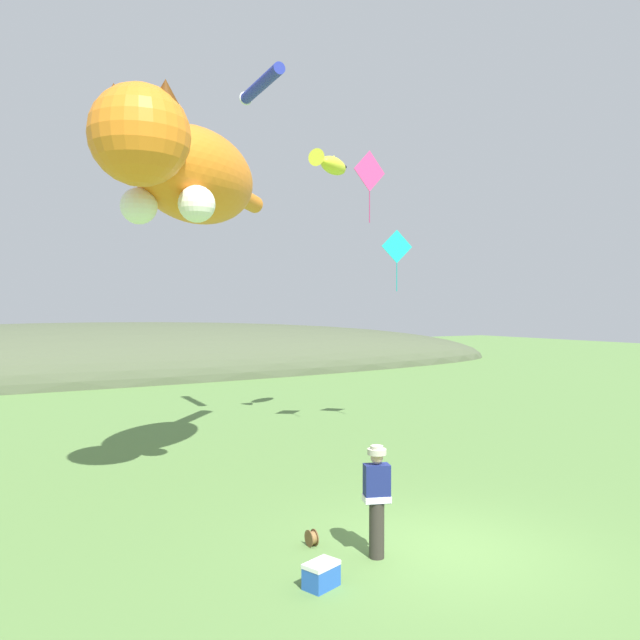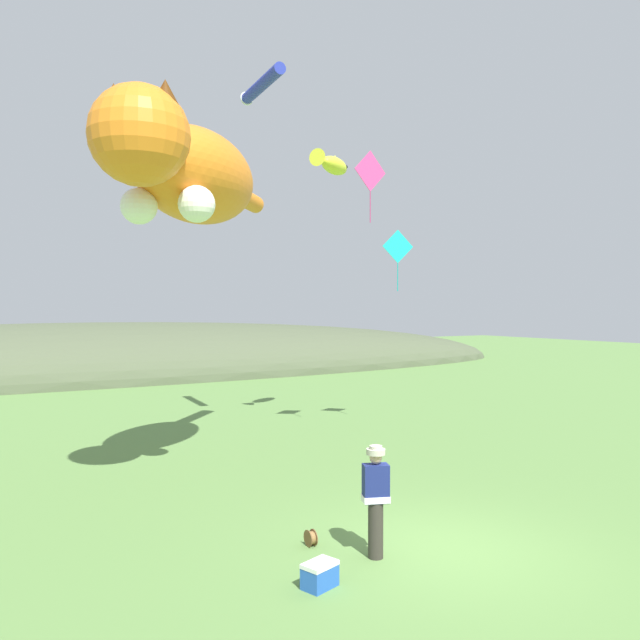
{
  "view_description": "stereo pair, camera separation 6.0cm",
  "coord_description": "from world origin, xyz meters",
  "px_view_note": "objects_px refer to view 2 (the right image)",
  "views": [
    {
      "loc": [
        -6.8,
        -7.74,
        3.93
      ],
      "look_at": [
        0.0,
        4.0,
        3.68
      ],
      "focal_mm": 35.0,
      "sensor_mm": 36.0,
      "label": 1
    },
    {
      "loc": [
        -6.75,
        -7.77,
        3.93
      ],
      "look_at": [
        0.0,
        4.0,
        3.68
      ],
      "focal_mm": 35.0,
      "sensor_mm": 36.0,
      "label": 2
    }
  ],
  "objects_px": {
    "kite_tube_streamer": "(262,85)",
    "kite_giant_cat": "(186,172)",
    "picnic_cooler": "(320,575)",
    "kite_diamond_pink": "(370,172)",
    "kite_diamond_teal": "(398,247)",
    "festival_attendant": "(376,498)",
    "kite_fish_windsock": "(331,164)",
    "kite_spool": "(311,538)"
  },
  "relations": [
    {
      "from": "kite_tube_streamer",
      "to": "kite_giant_cat",
      "type": "bearing_deg",
      "value": -132.82
    },
    {
      "from": "picnic_cooler",
      "to": "kite_tube_streamer",
      "type": "xyz_separation_m",
      "value": [
        3.61,
        9.86,
        10.56
      ]
    },
    {
      "from": "picnic_cooler",
      "to": "kite_giant_cat",
      "type": "xyz_separation_m",
      "value": [
        -0.0,
        5.95,
        6.78
      ]
    },
    {
      "from": "kite_diamond_pink",
      "to": "kite_diamond_teal",
      "type": "xyz_separation_m",
      "value": [
        1.87,
        1.17,
        -1.99
      ]
    },
    {
      "from": "picnic_cooler",
      "to": "kite_diamond_pink",
      "type": "xyz_separation_m",
      "value": [
        5.94,
        7.43,
        7.72
      ]
    },
    {
      "from": "festival_attendant",
      "to": "kite_diamond_pink",
      "type": "height_order",
      "value": "kite_diamond_pink"
    },
    {
      "from": "picnic_cooler",
      "to": "kite_fish_windsock",
      "type": "bearing_deg",
      "value": 58.35
    },
    {
      "from": "picnic_cooler",
      "to": "kite_diamond_teal",
      "type": "xyz_separation_m",
      "value": [
        7.82,
        8.6,
        5.73
      ]
    },
    {
      "from": "kite_spool",
      "to": "picnic_cooler",
      "type": "distance_m",
      "value": 1.53
    },
    {
      "from": "kite_giant_cat",
      "to": "kite_diamond_teal",
      "type": "distance_m",
      "value": 8.32
    },
    {
      "from": "festival_attendant",
      "to": "kite_diamond_pink",
      "type": "distance_m",
      "value": 10.88
    },
    {
      "from": "kite_spool",
      "to": "kite_diamond_pink",
      "type": "bearing_deg",
      "value": 48.63
    },
    {
      "from": "festival_attendant",
      "to": "kite_giant_cat",
      "type": "bearing_deg",
      "value": 103.23
    },
    {
      "from": "kite_diamond_pink",
      "to": "kite_spool",
      "type": "bearing_deg",
      "value": -131.37
    },
    {
      "from": "kite_diamond_teal",
      "to": "kite_giant_cat",
      "type": "bearing_deg",
      "value": -161.31
    },
    {
      "from": "kite_diamond_pink",
      "to": "kite_diamond_teal",
      "type": "distance_m",
      "value": 2.97
    },
    {
      "from": "kite_spool",
      "to": "kite_tube_streamer",
      "type": "distance_m",
      "value": 13.89
    },
    {
      "from": "picnic_cooler",
      "to": "kite_diamond_pink",
      "type": "bearing_deg",
      "value": 51.35
    },
    {
      "from": "kite_spool",
      "to": "kite_diamond_teal",
      "type": "relative_size",
      "value": 0.14
    },
    {
      "from": "picnic_cooler",
      "to": "kite_diamond_teal",
      "type": "height_order",
      "value": "kite_diamond_teal"
    },
    {
      "from": "kite_giant_cat",
      "to": "kite_diamond_teal",
      "type": "xyz_separation_m",
      "value": [
        7.82,
        2.64,
        -1.06
      ]
    },
    {
      "from": "kite_fish_windsock",
      "to": "kite_tube_streamer",
      "type": "relative_size",
      "value": 0.71
    },
    {
      "from": "kite_tube_streamer",
      "to": "kite_diamond_pink",
      "type": "bearing_deg",
      "value": -46.13
    },
    {
      "from": "picnic_cooler",
      "to": "kite_giant_cat",
      "type": "relative_size",
      "value": 0.09
    },
    {
      "from": "festival_attendant",
      "to": "kite_tube_streamer",
      "type": "distance_m",
      "value": 13.76
    },
    {
      "from": "festival_attendant",
      "to": "kite_spool",
      "type": "distance_m",
      "value": 1.4
    },
    {
      "from": "kite_fish_windsock",
      "to": "kite_diamond_pink",
      "type": "distance_m",
      "value": 2.74
    },
    {
      "from": "kite_spool",
      "to": "picnic_cooler",
      "type": "bearing_deg",
      "value": -114.17
    },
    {
      "from": "kite_giant_cat",
      "to": "festival_attendant",
      "type": "bearing_deg",
      "value": -76.77
    },
    {
      "from": "picnic_cooler",
      "to": "kite_fish_windsock",
      "type": "relative_size",
      "value": 0.28
    },
    {
      "from": "festival_attendant",
      "to": "picnic_cooler",
      "type": "xyz_separation_m",
      "value": [
        -1.29,
        -0.47,
        -0.77
      ]
    },
    {
      "from": "picnic_cooler",
      "to": "kite_tube_streamer",
      "type": "relative_size",
      "value": 0.2
    },
    {
      "from": "kite_giant_cat",
      "to": "kite_tube_streamer",
      "type": "bearing_deg",
      "value": 47.18
    },
    {
      "from": "kite_fish_windsock",
      "to": "kite_diamond_pink",
      "type": "bearing_deg",
      "value": -95.47
    },
    {
      "from": "kite_diamond_pink",
      "to": "kite_tube_streamer",
      "type": "bearing_deg",
      "value": 133.87
    },
    {
      "from": "picnic_cooler",
      "to": "kite_giant_cat",
      "type": "bearing_deg",
      "value": 90.02
    },
    {
      "from": "kite_giant_cat",
      "to": "kite_fish_windsock",
      "type": "distance_m",
      "value": 7.62
    },
    {
      "from": "picnic_cooler",
      "to": "kite_diamond_teal",
      "type": "distance_m",
      "value": 12.96
    },
    {
      "from": "festival_attendant",
      "to": "kite_spool",
      "type": "height_order",
      "value": "festival_attendant"
    },
    {
      "from": "kite_diamond_teal",
      "to": "kite_tube_streamer",
      "type": "bearing_deg",
      "value": 163.35
    },
    {
      "from": "kite_tube_streamer",
      "to": "kite_diamond_teal",
      "type": "xyz_separation_m",
      "value": [
        4.2,
        -1.26,
        -4.83
      ]
    },
    {
      "from": "kite_spool",
      "to": "kite_diamond_teal",
      "type": "bearing_deg",
      "value": 45.06
    }
  ]
}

